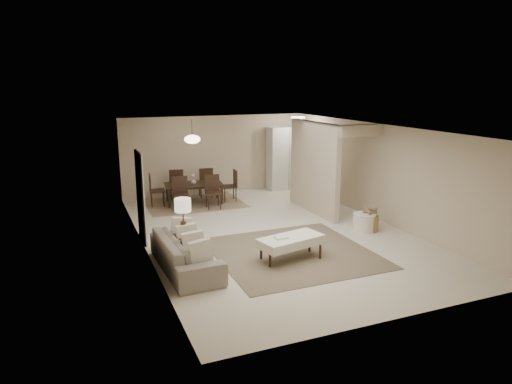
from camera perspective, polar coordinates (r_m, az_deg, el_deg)
name	(u,v)px	position (r m, az deg, el deg)	size (l,w,h in m)	color
floor	(272,232)	(11.02, 2.01, -5.07)	(9.00, 9.00, 0.00)	beige
ceiling	(273,128)	(10.50, 2.12, 7.98)	(9.00, 9.00, 0.00)	white
back_wall	(215,155)	(14.84, -5.09, 4.67)	(6.00, 6.00, 0.00)	#C2AD92
left_wall	(142,193)	(9.88, -14.03, -0.12)	(9.00, 9.00, 0.00)	#C2AD92
right_wall	(378,173)	(12.21, 15.03, 2.37)	(9.00, 9.00, 0.00)	#C2AD92
partition	(314,168)	(12.59, 7.22, 3.04)	(0.15, 2.50, 2.50)	#C2AD92
doorway	(140,197)	(10.51, -14.28, -0.62)	(0.04, 0.90, 2.04)	black
pantry_cabinet	(286,158)	(15.40, 3.72, 4.27)	(1.20, 0.55, 2.10)	silver
flush_light	(298,118)	(14.37, 5.29, 9.24)	(0.44, 0.44, 0.05)	white
living_rug	(293,253)	(9.76, 4.61, -7.57)	(3.20, 3.20, 0.01)	brown
sofa	(185,253)	(8.91, -8.81, -7.56)	(0.88, 2.26, 0.66)	gray
ottoman_bench	(291,241)	(9.29, 4.38, -6.16)	(1.44, 0.89, 0.48)	silver
side_table	(184,250)	(9.21, -8.94, -7.14)	(0.52, 0.52, 0.57)	black
table_lamp	(183,208)	(8.95, -9.14, -2.04)	(0.32, 0.32, 0.76)	#402E1B
round_pouf	(364,222)	(11.38, 13.36, -3.71)	(0.55, 0.55, 0.43)	silver
wicker_basket	(369,223)	(11.43, 13.94, -3.78)	(0.45, 0.45, 0.38)	olive
dining_rug	(194,203)	(13.75, -7.71, -1.40)	(2.80, 2.10, 0.01)	#716246
dining_table	(194,194)	(13.68, -7.75, -0.22)	(1.69, 0.94, 0.60)	black
dining_chairs	(194,188)	(13.64, -7.77, 0.52)	(2.59, 2.00, 0.96)	black
vase	(194,181)	(13.60, -7.80, 1.32)	(0.15, 0.15, 0.15)	white
yellow_mat	(314,200)	(14.14, 7.27, -0.97)	(0.87, 0.53, 0.01)	yellow
pendant_light	(192,139)	(13.39, -7.97, 6.55)	(0.46, 0.46, 0.71)	#402E1B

